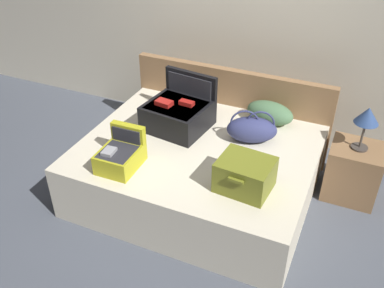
{
  "coord_description": "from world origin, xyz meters",
  "views": [
    {
      "loc": [
        1.17,
        -2.35,
        2.54
      ],
      "look_at": [
        0.0,
        0.28,
        0.6
      ],
      "focal_mm": 40.32,
      "sensor_mm": 36.0,
      "label": 1
    }
  ],
  "objects_px": {
    "hard_case_medium": "(245,175)",
    "table_lamp": "(367,117)",
    "hard_case_large": "(178,113)",
    "hard_case_small": "(120,155)",
    "nightstand": "(353,172)",
    "pillow_near_headboard": "(270,113)",
    "bed": "(197,170)",
    "duffel_bag": "(252,129)"
  },
  "relations": [
    {
      "from": "bed",
      "to": "hard_case_medium",
      "type": "bearing_deg",
      "value": -33.98
    },
    {
      "from": "pillow_near_headboard",
      "to": "nightstand",
      "type": "xyz_separation_m",
      "value": [
        0.81,
        -0.11,
        -0.35
      ]
    },
    {
      "from": "hard_case_large",
      "to": "hard_case_medium",
      "type": "relative_size",
      "value": 1.41
    },
    {
      "from": "hard_case_medium",
      "to": "table_lamp",
      "type": "xyz_separation_m",
      "value": [
        0.72,
        0.88,
        0.18
      ]
    },
    {
      "from": "nightstand",
      "to": "table_lamp",
      "type": "xyz_separation_m",
      "value": [
        0.0,
        -0.0,
        0.55
      ]
    },
    {
      "from": "hard_case_large",
      "to": "duffel_bag",
      "type": "height_order",
      "value": "hard_case_large"
    },
    {
      "from": "hard_case_large",
      "to": "nightstand",
      "type": "relative_size",
      "value": 1.15
    },
    {
      "from": "hard_case_medium",
      "to": "table_lamp",
      "type": "relative_size",
      "value": 1.06
    },
    {
      "from": "hard_case_small",
      "to": "nightstand",
      "type": "distance_m",
      "value": 2.0
    },
    {
      "from": "hard_case_small",
      "to": "hard_case_medium",
      "type": "bearing_deg",
      "value": 6.62
    },
    {
      "from": "hard_case_small",
      "to": "duffel_bag",
      "type": "distance_m",
      "value": 1.12
    },
    {
      "from": "hard_case_large",
      "to": "pillow_near_headboard",
      "type": "height_order",
      "value": "hard_case_large"
    },
    {
      "from": "duffel_bag",
      "to": "table_lamp",
      "type": "xyz_separation_m",
      "value": [
        0.86,
        0.26,
        0.18
      ]
    },
    {
      "from": "hard_case_large",
      "to": "hard_case_medium",
      "type": "bearing_deg",
      "value": -28.44
    },
    {
      "from": "hard_case_small",
      "to": "table_lamp",
      "type": "distance_m",
      "value": 1.98
    },
    {
      "from": "hard_case_medium",
      "to": "nightstand",
      "type": "height_order",
      "value": "hard_case_medium"
    },
    {
      "from": "bed",
      "to": "nightstand",
      "type": "xyz_separation_m",
      "value": [
        1.24,
        0.53,
        0.0
      ]
    },
    {
      "from": "duffel_bag",
      "to": "pillow_near_headboard",
      "type": "distance_m",
      "value": 0.37
    },
    {
      "from": "hard_case_large",
      "to": "table_lamp",
      "type": "bearing_deg",
      "value": 18.41
    },
    {
      "from": "hard_case_small",
      "to": "bed",
      "type": "bearing_deg",
      "value": 46.35
    },
    {
      "from": "hard_case_large",
      "to": "hard_case_medium",
      "type": "xyz_separation_m",
      "value": [
        0.81,
        -0.58,
        -0.02
      ]
    },
    {
      "from": "nightstand",
      "to": "bed",
      "type": "bearing_deg",
      "value": -156.96
    },
    {
      "from": "hard_case_large",
      "to": "nightstand",
      "type": "xyz_separation_m",
      "value": [
        1.53,
        0.3,
        -0.39
      ]
    },
    {
      "from": "nightstand",
      "to": "hard_case_medium",
      "type": "bearing_deg",
      "value": -129.29
    },
    {
      "from": "hard_case_large",
      "to": "duffel_bag",
      "type": "distance_m",
      "value": 0.67
    },
    {
      "from": "bed",
      "to": "nightstand",
      "type": "bearing_deg",
      "value": 23.04
    },
    {
      "from": "hard_case_small",
      "to": "nightstand",
      "type": "relative_size",
      "value": 0.73
    },
    {
      "from": "duffel_bag",
      "to": "nightstand",
      "type": "distance_m",
      "value": 0.97
    },
    {
      "from": "hard_case_small",
      "to": "duffel_bag",
      "type": "relative_size",
      "value": 0.76
    },
    {
      "from": "hard_case_large",
      "to": "hard_case_small",
      "type": "bearing_deg",
      "value": -95.29
    },
    {
      "from": "hard_case_small",
      "to": "duffel_bag",
      "type": "xyz_separation_m",
      "value": [
        0.82,
        0.76,
        0.01
      ]
    },
    {
      "from": "table_lamp",
      "to": "hard_case_medium",
      "type": "bearing_deg",
      "value": -129.29
    },
    {
      "from": "hard_case_medium",
      "to": "bed",
      "type": "bearing_deg",
      "value": 150.75
    },
    {
      "from": "hard_case_medium",
      "to": "nightstand",
      "type": "xyz_separation_m",
      "value": [
        0.72,
        0.88,
        -0.37
      ]
    },
    {
      "from": "hard_case_small",
      "to": "pillow_near_headboard",
      "type": "distance_m",
      "value": 1.43
    },
    {
      "from": "bed",
      "to": "nightstand",
      "type": "distance_m",
      "value": 1.35
    },
    {
      "from": "table_lamp",
      "to": "duffel_bag",
      "type": "bearing_deg",
      "value": -163.53
    },
    {
      "from": "hard_case_large",
      "to": "nightstand",
      "type": "distance_m",
      "value": 1.61
    },
    {
      "from": "pillow_near_headboard",
      "to": "table_lamp",
      "type": "distance_m",
      "value": 0.84
    },
    {
      "from": "hard_case_small",
      "to": "pillow_near_headboard",
      "type": "xyz_separation_m",
      "value": [
        0.88,
        1.12,
        -0.0
      ]
    },
    {
      "from": "nightstand",
      "to": "table_lamp",
      "type": "distance_m",
      "value": 0.55
    },
    {
      "from": "hard_case_large",
      "to": "hard_case_small",
      "type": "xyz_separation_m",
      "value": [
        -0.16,
        -0.72,
        -0.04
      ]
    }
  ]
}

